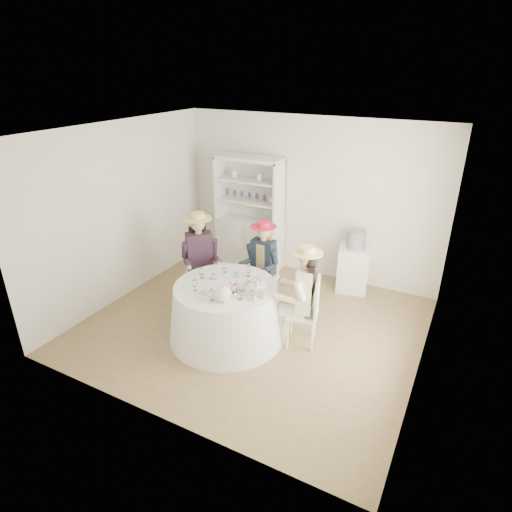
% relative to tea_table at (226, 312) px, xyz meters
% --- Properties ---
extents(ground, '(4.50, 4.50, 0.00)m').
position_rel_tea_table_xyz_m(ground, '(0.19, 0.40, -0.39)').
color(ground, olive).
rests_on(ground, ground).
extents(ceiling, '(4.50, 4.50, 0.00)m').
position_rel_tea_table_xyz_m(ceiling, '(0.19, 0.40, 2.31)').
color(ceiling, white).
rests_on(ceiling, wall_back).
extents(wall_back, '(4.50, 0.00, 4.50)m').
position_rel_tea_table_xyz_m(wall_back, '(0.19, 2.40, 0.96)').
color(wall_back, silver).
rests_on(wall_back, ground).
extents(wall_front, '(4.50, 0.00, 4.50)m').
position_rel_tea_table_xyz_m(wall_front, '(0.19, -1.60, 0.96)').
color(wall_front, silver).
rests_on(wall_front, ground).
extents(wall_left, '(0.00, 4.50, 4.50)m').
position_rel_tea_table_xyz_m(wall_left, '(-2.06, 0.40, 0.96)').
color(wall_left, silver).
rests_on(wall_left, ground).
extents(wall_right, '(0.00, 4.50, 4.50)m').
position_rel_tea_table_xyz_m(wall_right, '(2.44, 0.40, 0.96)').
color(wall_right, silver).
rests_on(wall_right, ground).
extents(tea_table, '(1.56, 1.56, 0.78)m').
position_rel_tea_table_xyz_m(tea_table, '(0.00, 0.00, 0.00)').
color(tea_table, white).
rests_on(tea_table, ground).
extents(hutch, '(1.26, 0.64, 2.01)m').
position_rel_tea_table_xyz_m(hutch, '(-0.82, 2.16, 0.33)').
color(hutch, silver).
rests_on(hutch, ground).
extents(side_table, '(0.57, 0.57, 0.75)m').
position_rel_tea_table_xyz_m(side_table, '(1.12, 2.12, -0.01)').
color(side_table, silver).
rests_on(side_table, ground).
extents(hatbox, '(0.35, 0.35, 0.29)m').
position_rel_tea_table_xyz_m(hatbox, '(1.12, 2.12, 0.51)').
color(hatbox, black).
rests_on(hatbox, side_table).
extents(guest_left, '(0.62, 0.62, 1.47)m').
position_rel_tea_table_xyz_m(guest_left, '(-0.81, 0.59, 0.44)').
color(guest_left, silver).
rests_on(guest_left, ground).
extents(guest_mid, '(0.48, 0.51, 1.35)m').
position_rel_tea_table_xyz_m(guest_mid, '(0.03, 1.01, 0.37)').
color(guest_mid, silver).
rests_on(guest_mid, ground).
extents(guest_right, '(0.57, 0.53, 1.40)m').
position_rel_tea_table_xyz_m(guest_right, '(0.95, 0.33, 0.40)').
color(guest_right, silver).
rests_on(guest_right, ground).
extents(spare_chair, '(0.51, 0.51, 1.02)m').
position_rel_tea_table_xyz_m(spare_chair, '(-0.46, 1.69, 0.16)').
color(spare_chair, silver).
rests_on(spare_chair, ground).
extents(teacup_a, '(0.11, 0.11, 0.06)m').
position_rel_tea_table_xyz_m(teacup_a, '(-0.24, 0.09, 0.43)').
color(teacup_a, white).
rests_on(teacup_a, tea_table).
extents(teacup_b, '(0.09, 0.09, 0.06)m').
position_rel_tea_table_xyz_m(teacup_b, '(0.00, 0.29, 0.43)').
color(teacup_b, white).
rests_on(teacup_b, tea_table).
extents(teacup_c, '(0.09, 0.09, 0.06)m').
position_rel_tea_table_xyz_m(teacup_c, '(0.27, 0.12, 0.42)').
color(teacup_c, white).
rests_on(teacup_c, tea_table).
extents(flower_bowl, '(0.23, 0.23, 0.06)m').
position_rel_tea_table_xyz_m(flower_bowl, '(0.23, 0.01, 0.42)').
color(flower_bowl, white).
rests_on(flower_bowl, tea_table).
extents(flower_arrangement, '(0.18, 0.18, 0.07)m').
position_rel_tea_table_xyz_m(flower_arrangement, '(0.21, -0.09, 0.48)').
color(flower_arrangement, pink).
rests_on(flower_arrangement, tea_table).
extents(table_teapot, '(0.28, 0.20, 0.21)m').
position_rel_tea_table_xyz_m(table_teapot, '(0.19, -0.34, 0.48)').
color(table_teapot, white).
rests_on(table_teapot, tea_table).
extents(sandwich_plate, '(0.23, 0.23, 0.05)m').
position_rel_tea_table_xyz_m(sandwich_plate, '(-0.11, -0.30, 0.41)').
color(sandwich_plate, white).
rests_on(sandwich_plate, tea_table).
extents(cupcake_stand, '(0.25, 0.25, 0.24)m').
position_rel_tea_table_xyz_m(cupcake_stand, '(0.51, -0.06, 0.48)').
color(cupcake_stand, white).
rests_on(cupcake_stand, tea_table).
extents(stemware_set, '(0.85, 0.86, 0.15)m').
position_rel_tea_table_xyz_m(stemware_set, '(0.00, 0.00, 0.47)').
color(stemware_set, white).
rests_on(stemware_set, tea_table).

